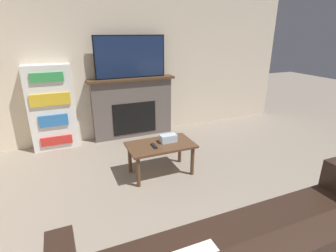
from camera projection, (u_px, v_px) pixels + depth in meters
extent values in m
cube|color=beige|center=(136.00, 60.00, 4.64)|extent=(6.14, 0.06, 2.70)
cube|color=#605651|center=(133.00, 108.00, 4.75)|extent=(1.43, 0.22, 1.03)
cube|color=black|center=(135.00, 118.00, 4.71)|extent=(0.78, 0.01, 0.57)
cube|color=#4C331E|center=(132.00, 79.00, 4.55)|extent=(1.53, 0.28, 0.04)
cube|color=black|center=(130.00, 57.00, 4.42)|extent=(1.22, 0.03, 0.71)
cube|color=#19284C|center=(131.00, 57.00, 4.41)|extent=(1.18, 0.01, 0.67)
cube|color=brown|center=(161.00, 145.00, 3.47)|extent=(0.88, 0.51, 0.03)
cylinder|color=brown|center=(138.00, 172.00, 3.23)|extent=(0.05, 0.05, 0.41)
cylinder|color=brown|center=(192.00, 161.00, 3.51)|extent=(0.05, 0.05, 0.41)
cylinder|color=brown|center=(130.00, 158.00, 3.58)|extent=(0.05, 0.05, 0.41)
cylinder|color=brown|center=(180.00, 149.00, 3.85)|extent=(0.05, 0.05, 0.41)
cube|color=silver|center=(168.00, 138.00, 3.52)|extent=(0.22, 0.12, 0.10)
cube|color=black|center=(154.00, 146.00, 3.38)|extent=(0.04, 0.15, 0.02)
cube|color=white|center=(52.00, 108.00, 4.19)|extent=(0.70, 0.26, 1.37)
cube|color=red|center=(57.00, 141.00, 4.24)|extent=(0.47, 0.03, 0.14)
cube|color=#2D70B7|center=(54.00, 121.00, 4.12)|extent=(0.43, 0.03, 0.19)
cube|color=gold|center=(50.00, 100.00, 4.01)|extent=(0.58, 0.03, 0.19)
cube|color=green|center=(47.00, 77.00, 3.89)|extent=(0.47, 0.03, 0.14)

